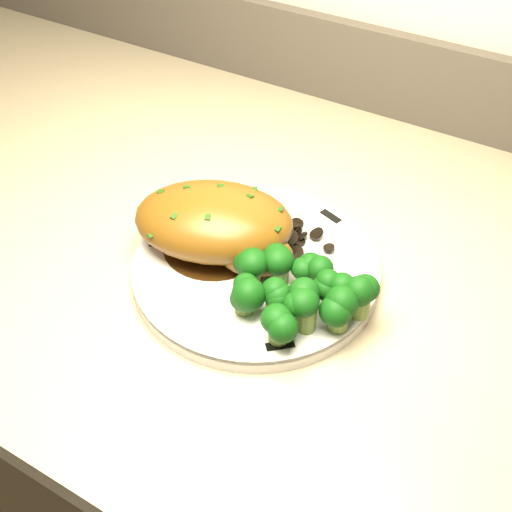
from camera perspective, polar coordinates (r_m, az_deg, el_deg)
The scene contains 9 objects.
counter at distance 1.13m, azimuth -4.57°, elevation -13.45°, with size 2.11×0.70×1.03m.
plate at distance 0.69m, azimuth 0.00°, elevation -1.14°, with size 0.26×0.26×0.02m, color silver.
rim_accent_0 at distance 0.74m, azimuth 6.65°, elevation 3.50°, with size 0.03×0.01×0.00m, color black.
rim_accent_1 at distance 0.71m, azimuth -8.71°, elevation 1.47°, with size 0.03×0.01×0.00m, color black.
rim_accent_2 at distance 0.60m, azimuth 2.16°, elevation -7.97°, with size 0.03×0.01×0.00m, color black.
gravy_pool at distance 0.70m, azimuth -3.67°, elevation 1.07°, with size 0.11×0.11×0.00m, color black.
chicken_breast at distance 0.68m, azimuth -3.37°, elevation 2.79°, with size 0.20×0.17×0.07m.
mushroom_pile at distance 0.70m, azimuth 3.38°, elevation 1.23°, with size 0.08×0.06×0.02m.
broccoli_florets at distance 0.62m, azimuth 3.76°, elevation -3.18°, with size 0.14×0.11×0.04m.
Camera 1 is at (0.44, 1.19, 1.40)m, focal length 45.00 mm.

